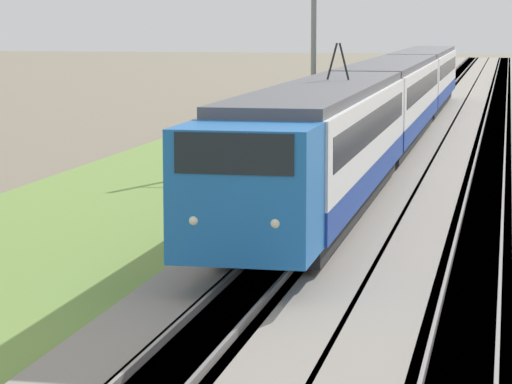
% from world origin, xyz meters
% --- Properties ---
extents(ballast_main, '(240.00, 4.40, 0.30)m').
position_xyz_m(ballast_main, '(50.00, 0.00, 0.15)').
color(ballast_main, gray).
rests_on(ballast_main, ground).
extents(ballast_adjacent, '(240.00, 4.40, 0.30)m').
position_xyz_m(ballast_adjacent, '(50.00, -4.30, 0.15)').
color(ballast_adjacent, gray).
rests_on(ballast_adjacent, ground).
extents(track_main, '(240.00, 1.57, 0.45)m').
position_xyz_m(track_main, '(50.00, 0.00, 0.16)').
color(track_main, '#4C4238').
rests_on(track_main, ground).
extents(track_adjacent, '(240.00, 1.57, 0.45)m').
position_xyz_m(track_adjacent, '(50.00, -4.30, 0.16)').
color(track_adjacent, '#4C4238').
rests_on(track_adjacent, ground).
extents(grass_verge, '(240.00, 10.92, 0.12)m').
position_xyz_m(grass_verge, '(50.00, 5.27, 0.06)').
color(grass_verge, olive).
rests_on(grass_verge, ground).
extents(passenger_train, '(61.11, 2.83, 4.90)m').
position_xyz_m(passenger_train, '(49.64, 0.00, 2.28)').
color(passenger_train, blue).
rests_on(passenger_train, ground).
extents(catenary_mast_mid, '(0.22, 2.56, 7.99)m').
position_xyz_m(catenary_mast_mid, '(46.44, 2.87, 4.14)').
color(catenary_mast_mid, slate).
rests_on(catenary_mast_mid, ground).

